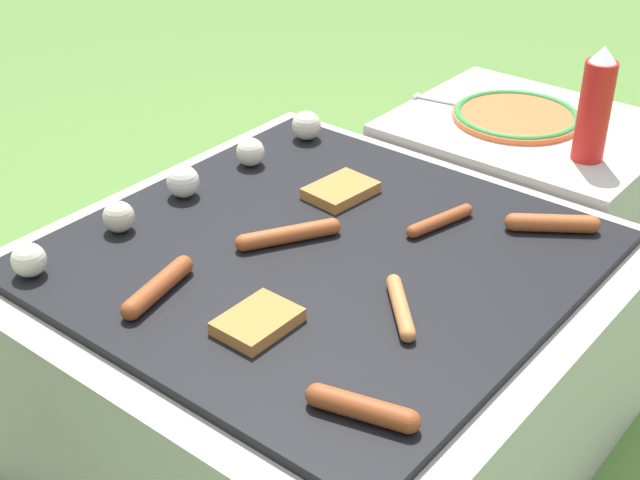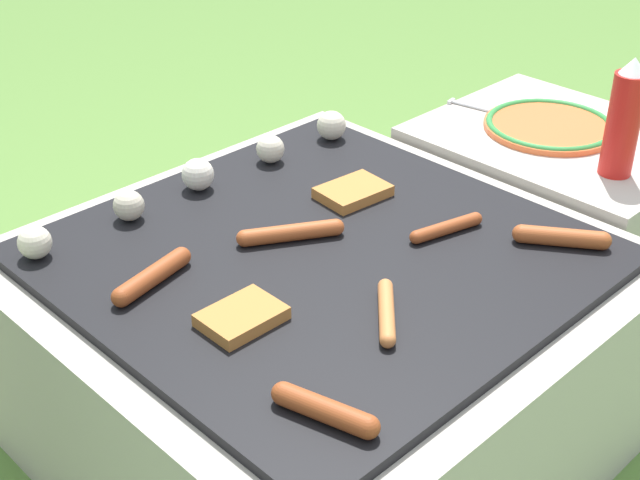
% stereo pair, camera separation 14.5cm
% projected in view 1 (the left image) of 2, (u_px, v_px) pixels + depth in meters
% --- Properties ---
extents(ground_plane, '(14.00, 14.00, 0.00)m').
position_uv_depth(ground_plane, '(320.00, 433.00, 1.67)').
color(ground_plane, '#567F38').
extents(grill, '(0.89, 0.89, 0.40)m').
position_uv_depth(grill, '(320.00, 348.00, 1.56)').
color(grill, '#B2AA9E').
rests_on(grill, ground_plane).
extents(side_ledge, '(0.46, 0.55, 0.40)m').
position_uv_depth(side_ledge, '(520.00, 206.00, 2.01)').
color(side_ledge, '#B2AA9E').
rests_on(side_ledge, ground_plane).
extents(sausage_back_left, '(0.11, 0.14, 0.03)m').
position_uv_depth(sausage_back_left, '(552.00, 223.00, 1.51)').
color(sausage_back_left, '#A34C23').
rests_on(sausage_back_left, grill).
extents(sausage_front_center, '(0.14, 0.05, 0.02)m').
position_uv_depth(sausage_front_center, '(440.00, 221.00, 1.52)').
color(sausage_front_center, '#93421E').
rests_on(sausage_front_center, grill).
extents(sausage_mid_left, '(0.16, 0.11, 0.03)m').
position_uv_depth(sausage_mid_left, '(289.00, 234.00, 1.48)').
color(sausage_mid_left, '#A34C23').
rests_on(sausage_mid_left, grill).
extents(sausage_front_right, '(0.16, 0.06, 0.03)m').
position_uv_depth(sausage_front_right, '(158.00, 287.00, 1.34)').
color(sausage_front_right, '#93421E').
rests_on(sausage_front_right, grill).
extents(sausage_front_left, '(0.12, 0.12, 0.02)m').
position_uv_depth(sausage_front_left, '(401.00, 307.00, 1.30)').
color(sausage_front_left, '#C6753D').
rests_on(sausage_front_left, grill).
extents(sausage_back_right, '(0.06, 0.15, 0.03)m').
position_uv_depth(sausage_back_right, '(362.00, 408.00, 1.11)').
color(sausage_back_right, '#93421E').
rests_on(sausage_back_right, grill).
extents(bread_slice_right, '(0.13, 0.10, 0.02)m').
position_uv_depth(bread_slice_right, '(341.00, 190.00, 1.62)').
color(bread_slice_right, '#B27033').
rests_on(bread_slice_right, grill).
extents(bread_slice_center, '(0.12, 0.09, 0.02)m').
position_uv_depth(bread_slice_center, '(258.00, 321.00, 1.27)').
color(bread_slice_center, '#B27033').
rests_on(bread_slice_center, grill).
extents(mushroom_row, '(0.72, 0.07, 0.06)m').
position_uv_depth(mushroom_row, '(195.00, 179.00, 1.62)').
color(mushroom_row, beige).
rests_on(mushroom_row, grill).
extents(plate_colorful, '(0.28, 0.28, 0.02)m').
position_uv_depth(plate_colorful, '(517.00, 116.00, 1.92)').
color(plate_colorful, orange).
rests_on(plate_colorful, side_ledge).
extents(condiment_bottle, '(0.06, 0.06, 0.23)m').
position_uv_depth(condiment_bottle, '(595.00, 107.00, 1.70)').
color(condiment_bottle, red).
rests_on(condiment_bottle, side_ledge).
extents(fork_utensil, '(0.04, 0.17, 0.01)m').
position_uv_depth(fork_utensil, '(444.00, 102.00, 2.00)').
color(fork_utensil, silver).
rests_on(fork_utensil, side_ledge).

